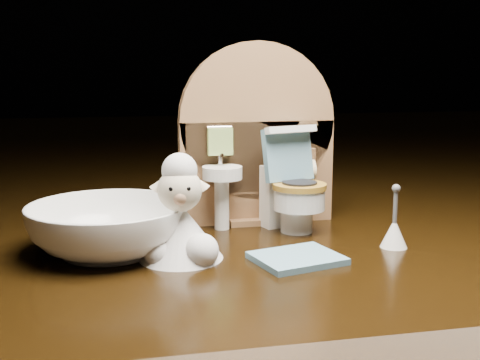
# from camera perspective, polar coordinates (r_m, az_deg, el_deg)

# --- Properties ---
(backdrop_panel) EXTENTS (0.13, 0.05, 0.15)m
(backdrop_panel) POSITION_cam_1_polar(r_m,az_deg,el_deg) (0.50, 1.51, 3.36)
(backdrop_panel) COLOR #91653F
(backdrop_panel) RESTS_ON ground
(toy_toilet) EXTENTS (0.05, 0.06, 0.08)m
(toy_toilet) POSITION_cam_1_polar(r_m,az_deg,el_deg) (0.49, 4.92, -1.15)
(toy_toilet) COLOR white
(toy_toilet) RESTS_ON ground
(bath_mat) EXTENTS (0.07, 0.06, 0.00)m
(bath_mat) POSITION_cam_1_polar(r_m,az_deg,el_deg) (0.41, 5.43, -7.40)
(bath_mat) COLOR #5E8A9E
(bath_mat) RESTS_ON ground
(toilet_brush) EXTENTS (0.02, 0.02, 0.05)m
(toilet_brush) POSITION_cam_1_polar(r_m,az_deg,el_deg) (0.45, 14.41, -4.69)
(toilet_brush) COLOR white
(toilet_brush) RESTS_ON ground
(plush_lamb) EXTENTS (0.06, 0.06, 0.08)m
(plush_lamb) POSITION_cam_1_polar(r_m,az_deg,el_deg) (0.41, -5.63, -4.01)
(plush_lamb) COLOR silver
(plush_lamb) RESTS_ON ground
(ceramic_bowl) EXTENTS (0.12, 0.12, 0.04)m
(ceramic_bowl) POSITION_cam_1_polar(r_m,az_deg,el_deg) (0.43, -12.39, -4.55)
(ceramic_bowl) COLOR white
(ceramic_bowl) RESTS_ON ground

